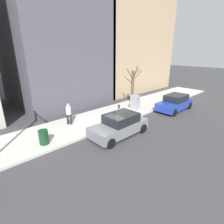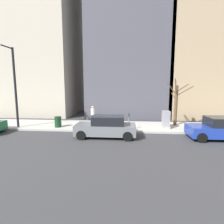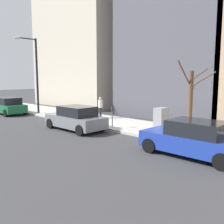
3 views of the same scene
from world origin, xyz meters
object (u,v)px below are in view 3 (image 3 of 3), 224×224
parked_car_grey (76,118)px  trash_bin (63,111)px  parking_meter (112,114)px  streetlamp (34,69)px  pedestrian_near_meter (100,106)px  parked_car_green (8,106)px  bare_tree (191,99)px  parked_car_blue (193,139)px  utility_box (161,121)px

parked_car_grey → trash_bin: size_ratio=4.67×
parking_meter → streetlamp: streetlamp is taller
streetlamp → parked_car_grey: bearing=-100.9°
trash_bin → pedestrian_near_meter: pedestrian_near_meter is taller
parked_car_green → trash_bin: (2.05, -5.73, -0.14)m
bare_tree → parked_car_blue: bearing=-150.8°
parked_car_grey → streetlamp: 8.53m
parked_car_green → trash_bin: parked_car_green is taller
parking_meter → utility_box: (0.85, -3.04, -0.13)m
parked_car_green → parked_car_grey: bearing=-89.9°
bare_tree → parked_car_green: bearing=103.3°
bare_tree → utility_box: bearing=139.6°
utility_box → parked_car_green: bearing=99.4°
parked_car_blue → trash_bin: (1.99, 12.19, -0.14)m
parking_meter → parked_car_blue: bearing=-103.9°
parked_car_grey → streetlamp: streetlamp is taller
parked_car_grey → utility_box: (2.50, -4.64, 0.11)m
parked_car_grey → parked_car_green: bearing=89.8°
utility_box → parking_meter: bearing=105.6°
parked_car_blue → parked_car_grey: (-0.11, 7.80, 0.00)m
parked_car_blue → parking_meter: bearing=75.6°
parking_meter → bare_tree: bearing=-62.6°
parked_car_blue → parked_car_green: bearing=89.7°
parked_car_grey → streetlamp: bearing=79.2°
parked_car_blue → bare_tree: size_ratio=1.03×
streetlamp → trash_bin: bearing=-79.5°
trash_bin → utility_box: bearing=-87.5°
streetlamp → bare_tree: bearing=-80.3°
trash_bin → parked_car_green: bearing=109.7°
parked_car_green → streetlamp: 4.30m
parked_car_grey → utility_box: 5.27m
bare_tree → parked_car_grey: bearing=123.5°
parking_meter → bare_tree: 4.80m
streetlamp → bare_tree: 13.81m
parked_car_grey → trash_bin: (2.10, 4.39, -0.14)m
parking_meter → utility_box: bearing=-74.4°
parked_car_blue → utility_box: size_ratio=2.95×
parking_meter → trash_bin: bearing=85.7°
parked_car_green → utility_box: (2.45, -14.76, 0.11)m
parked_car_grey → parked_car_green: (0.05, 10.12, 0.00)m
trash_bin → parking_meter: bearing=-94.3°
utility_box → pedestrian_near_meter: size_ratio=0.86×
utility_box → bare_tree: bearing=-40.4°
trash_bin → pedestrian_near_meter: bearing=-58.8°
bare_tree → pedestrian_near_meter: bare_tree is taller
parked_car_blue → parking_meter: (1.54, 6.20, 0.24)m
parked_car_grey → utility_box: bearing=-61.5°
bare_tree → streetlamp: bearing=99.7°
streetlamp → pedestrian_near_meter: (2.24, -6.02, -2.93)m
parked_car_blue → pedestrian_near_meter: bearing=68.7°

